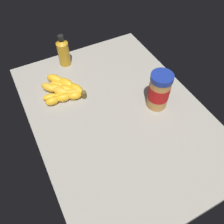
# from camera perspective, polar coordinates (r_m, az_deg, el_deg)

# --- Properties ---
(ground_plane) EXTENTS (0.90, 0.65, 0.04)m
(ground_plane) POSITION_cam_1_polar(r_m,az_deg,el_deg) (0.94, 1.36, -0.77)
(ground_plane) COLOR gray
(banana_bunch) EXTENTS (0.20, 0.18, 0.04)m
(banana_bunch) POSITION_cam_1_polar(r_m,az_deg,el_deg) (1.00, -11.60, 5.27)
(banana_bunch) COLOR gold
(banana_bunch) RESTS_ON ground_plane
(peanut_butter_jar) EXTENTS (0.08, 0.08, 0.16)m
(peanut_butter_jar) POSITION_cam_1_polar(r_m,az_deg,el_deg) (0.91, 11.43, 5.11)
(peanut_butter_jar) COLOR #BF8442
(peanut_butter_jar) RESTS_ON ground_plane
(honey_bottle) EXTENTS (0.05, 0.05, 0.15)m
(honey_bottle) POSITION_cam_1_polar(r_m,az_deg,el_deg) (1.11, -11.80, 14.23)
(honey_bottle) COLOR gold
(honey_bottle) RESTS_ON ground_plane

